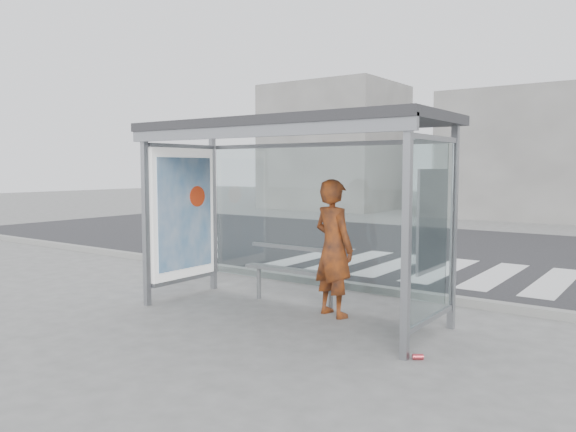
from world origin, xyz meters
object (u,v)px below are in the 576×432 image
object	(u,v)px
soda_can	(418,357)
person	(333,248)
bus_shelter	(268,169)
bench	(294,270)

from	to	relation	value
soda_can	person	bearing A→B (deg)	148.39
person	bus_shelter	bearing A→B (deg)	38.40
bus_shelter	bench	xyz separation A→B (m)	(0.07, 0.52, -1.48)
person	bench	size ratio (longest dim) A/B	1.12
bench	soda_can	size ratio (longest dim) A/B	14.77
bus_shelter	soda_can	bearing A→B (deg)	-15.34
bench	bus_shelter	bearing A→B (deg)	-97.41
bus_shelter	person	bearing A→B (deg)	20.38
bus_shelter	soda_can	xyz separation A→B (m)	(2.49, -0.68, -1.95)
bench	person	bearing A→B (deg)	-14.41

